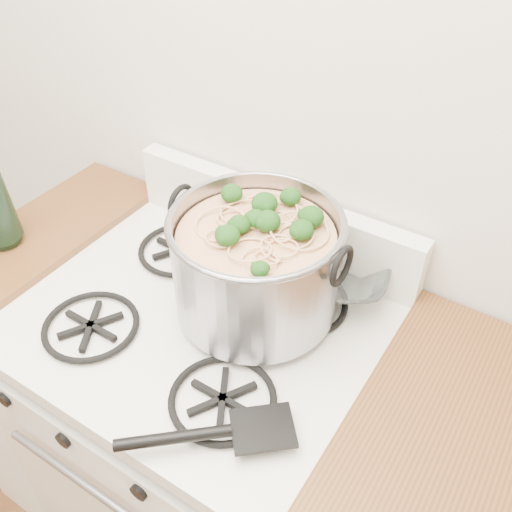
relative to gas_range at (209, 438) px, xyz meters
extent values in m
plane|color=silver|center=(0.00, 0.34, 0.91)|extent=(3.60, 0.00, 3.60)
cube|color=white|center=(0.00, 0.00, -0.03)|extent=(0.76, 0.65, 0.81)
cube|color=white|center=(0.00, 0.00, 0.44)|extent=(0.76, 0.65, 0.04)
cube|color=black|center=(0.00, 0.00, 0.48)|extent=(0.60, 0.56, 0.02)
cylinder|color=black|center=(-0.28, -0.32, 0.34)|extent=(0.04, 0.03, 0.04)
cylinder|color=black|center=(-0.10, -0.32, 0.34)|extent=(0.04, 0.03, 0.04)
cylinder|color=black|center=(0.10, -0.32, 0.34)|extent=(0.04, 0.03, 0.04)
cube|color=silver|center=(-0.51, 0.00, 0.00)|extent=(0.25, 0.65, 0.88)
cube|color=#512F13|center=(-0.51, 0.00, 0.46)|extent=(0.25, 0.65, 0.04)
cylinder|color=#93939B|center=(0.09, 0.09, 0.60)|extent=(0.34, 0.34, 0.23)
torus|color=#93939B|center=(0.09, 0.09, 0.71)|extent=(0.35, 0.35, 0.01)
torus|color=black|center=(-0.09, 0.09, 0.68)|extent=(0.01, 0.08, 0.08)
torus|color=black|center=(0.28, 0.09, 0.68)|extent=(0.01, 0.08, 0.08)
cylinder|color=tan|center=(0.09, 0.09, 0.58)|extent=(0.31, 0.31, 0.19)
sphere|color=#184312|center=(0.09, 0.09, 0.70)|extent=(0.04, 0.04, 0.04)
sphere|color=#184312|center=(0.09, 0.09, 0.70)|extent=(0.04, 0.04, 0.04)
sphere|color=#184312|center=(0.09, 0.09, 0.70)|extent=(0.04, 0.04, 0.04)
sphere|color=#184312|center=(0.09, 0.09, 0.70)|extent=(0.04, 0.04, 0.04)
sphere|color=#184312|center=(0.09, 0.09, 0.70)|extent=(0.04, 0.04, 0.04)
sphere|color=#184312|center=(0.09, 0.09, 0.70)|extent=(0.04, 0.04, 0.04)
sphere|color=#184312|center=(0.09, 0.09, 0.70)|extent=(0.04, 0.04, 0.04)
sphere|color=#184312|center=(0.09, 0.09, 0.70)|extent=(0.04, 0.04, 0.04)
sphere|color=#184312|center=(0.09, 0.09, 0.70)|extent=(0.04, 0.04, 0.04)
sphere|color=#184312|center=(0.09, 0.09, 0.70)|extent=(0.04, 0.04, 0.04)
sphere|color=#184312|center=(0.09, 0.09, 0.70)|extent=(0.04, 0.04, 0.04)
imported|color=white|center=(0.19, 0.24, 0.50)|extent=(0.13, 0.13, 0.03)
camera|label=1|loc=(0.57, -0.65, 1.36)|focal=40.00mm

